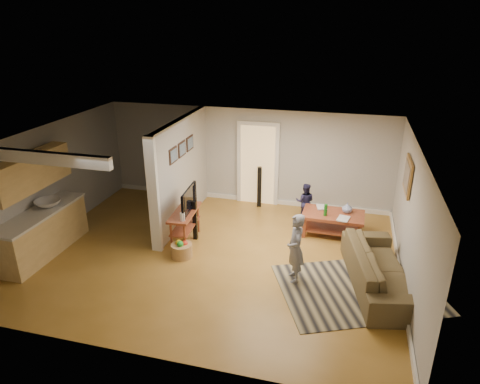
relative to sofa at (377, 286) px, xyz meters
name	(u,v)px	position (x,y,z in m)	size (l,w,h in m)	color
ground	(213,255)	(-3.30, 0.28, 0.00)	(7.50, 7.50, 0.00)	brown
room_shell	(169,178)	(-4.37, 0.70, 1.46)	(7.54, 6.02, 2.52)	#A7A5A0
area_rug	(357,289)	(-0.36, -0.21, 0.01)	(2.77, 2.02, 0.01)	black
sofa	(377,286)	(0.00, 0.00, 0.00)	(2.46, 0.96, 0.72)	#463C23
coffee_table	(334,218)	(-0.93, 1.85, 0.42)	(1.38, 0.83, 0.80)	maroon
tv_console	(185,214)	(-4.04, 0.67, 0.67)	(0.52, 1.20, 1.01)	maroon
speaker_left	(195,220)	(-3.89, 0.86, 0.46)	(0.09, 0.09, 0.92)	black
speaker_right	(259,187)	(-2.90, 2.98, 0.54)	(0.11, 0.11, 1.08)	black
toy_basket	(182,250)	(-3.90, 0.06, 0.16)	(0.44, 0.44, 0.39)	#A97949
child	(294,279)	(-1.53, -0.19, 0.00)	(0.49, 0.32, 1.35)	gray
toddler	(304,219)	(-1.66, 2.48, 0.00)	(0.46, 0.35, 0.94)	#212044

